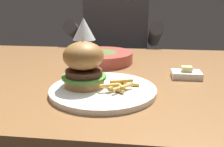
{
  "coord_description": "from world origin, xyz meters",
  "views": [
    {
      "loc": [
        0.12,
        -0.79,
        0.98
      ],
      "look_at": [
        0.04,
        -0.16,
        0.78
      ],
      "focal_mm": 40.0,
      "sensor_mm": 36.0,
      "label": 1
    }
  ],
  "objects_px": {
    "main_plate": "(103,90)",
    "wine_glass": "(84,31)",
    "soup_bowl": "(102,57)",
    "diner_person": "(117,68)",
    "butter_dish": "(186,74)",
    "burger_sandwich": "(84,64)"
  },
  "relations": [
    {
      "from": "main_plate",
      "to": "wine_glass",
      "type": "distance_m",
      "value": 0.29
    },
    {
      "from": "main_plate",
      "to": "soup_bowl",
      "type": "relative_size",
      "value": 1.2
    },
    {
      "from": "main_plate",
      "to": "diner_person",
      "type": "height_order",
      "value": "diner_person"
    },
    {
      "from": "main_plate",
      "to": "butter_dish",
      "type": "distance_m",
      "value": 0.28
    },
    {
      "from": "wine_glass",
      "to": "butter_dish",
      "type": "relative_size",
      "value": 1.95
    },
    {
      "from": "soup_bowl",
      "to": "diner_person",
      "type": "distance_m",
      "value": 0.6
    },
    {
      "from": "wine_glass",
      "to": "butter_dish",
      "type": "bearing_deg",
      "value": -13.44
    },
    {
      "from": "burger_sandwich",
      "to": "butter_dish",
      "type": "distance_m",
      "value": 0.33
    },
    {
      "from": "main_plate",
      "to": "burger_sandwich",
      "type": "relative_size",
      "value": 2.12
    },
    {
      "from": "burger_sandwich",
      "to": "diner_person",
      "type": "bearing_deg",
      "value": 90.14
    },
    {
      "from": "burger_sandwich",
      "to": "wine_glass",
      "type": "bearing_deg",
      "value": 102.47
    },
    {
      "from": "butter_dish",
      "to": "main_plate",
      "type": "bearing_deg",
      "value": -146.13
    },
    {
      "from": "soup_bowl",
      "to": "main_plate",
      "type": "bearing_deg",
      "value": -80.74
    },
    {
      "from": "main_plate",
      "to": "butter_dish",
      "type": "height_order",
      "value": "butter_dish"
    },
    {
      "from": "wine_glass",
      "to": "soup_bowl",
      "type": "distance_m",
      "value": 0.14
    },
    {
      "from": "main_plate",
      "to": "diner_person",
      "type": "distance_m",
      "value": 0.9
    },
    {
      "from": "burger_sandwich",
      "to": "butter_dish",
      "type": "relative_size",
      "value": 1.46
    },
    {
      "from": "main_plate",
      "to": "soup_bowl",
      "type": "bearing_deg",
      "value": 99.26
    },
    {
      "from": "burger_sandwich",
      "to": "diner_person",
      "type": "height_order",
      "value": "diner_person"
    },
    {
      "from": "butter_dish",
      "to": "burger_sandwich",
      "type": "bearing_deg",
      "value": -152.6
    },
    {
      "from": "main_plate",
      "to": "diner_person",
      "type": "xyz_separation_m",
      "value": [
        -0.05,
        0.88,
        -0.18
      ]
    },
    {
      "from": "main_plate",
      "to": "burger_sandwich",
      "type": "distance_m",
      "value": 0.08
    }
  ]
}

